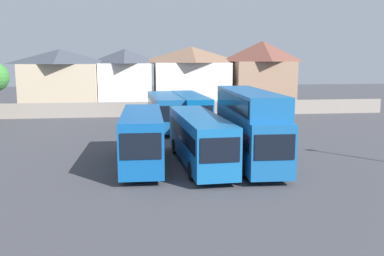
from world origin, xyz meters
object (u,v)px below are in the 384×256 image
(bus_1, at_px, (142,135))
(house_terrace_far_right, at_px, (262,73))
(bus_5, at_px, (190,109))
(house_terrace_left, at_px, (61,79))
(bus_2, at_px, (199,136))
(bus_4, at_px, (165,110))
(house_terrace_centre, at_px, (125,78))
(bus_3, at_px, (249,122))
(house_terrace_right, at_px, (192,77))

(bus_1, bearing_deg, house_terrace_far_right, 152.72)
(bus_1, bearing_deg, bus_5, 162.51)
(bus_5, relative_size, house_terrace_left, 1.11)
(bus_1, distance_m, bus_2, 3.76)
(bus_2, bearing_deg, bus_4, -177.82)
(bus_4, relative_size, house_terrace_left, 1.06)
(bus_2, bearing_deg, house_terrace_centre, -173.32)
(bus_3, height_order, house_terrace_right, house_terrace_right)
(house_terrace_centre, height_order, house_terrace_right, house_terrace_right)
(bus_3, distance_m, bus_5, 14.86)
(house_terrace_centre, bearing_deg, bus_2, -80.50)
(bus_1, relative_size, bus_3, 0.86)
(bus_5, height_order, house_terrace_far_right, house_terrace_far_right)
(bus_1, xyz_separation_m, house_terrace_far_right, (18.02, 33.11, 2.93))
(house_terrace_right, bearing_deg, bus_2, -96.47)
(bus_1, distance_m, bus_4, 15.01)
(bus_4, bearing_deg, house_terrace_left, -146.82)
(bus_5, height_order, house_terrace_centre, house_terrace_centre)
(house_terrace_far_right, bearing_deg, bus_3, -108.12)
(bus_5, distance_m, house_terrace_left, 24.41)
(bus_1, xyz_separation_m, bus_2, (3.75, -0.15, -0.11))
(bus_1, relative_size, house_terrace_far_right, 1.04)
(bus_2, relative_size, bus_4, 1.03)
(bus_1, xyz_separation_m, house_terrace_left, (-10.83, 33.15, 2.26))
(bus_5, bearing_deg, house_terrace_centre, -162.40)
(house_terrace_centre, bearing_deg, house_terrace_far_right, -2.76)
(bus_1, xyz_separation_m, bus_4, (2.44, 14.81, -0.07))
(bus_4, height_order, house_terrace_left, house_terrace_left)
(house_terrace_centre, distance_m, house_terrace_far_right, 20.02)
(bus_5, distance_m, house_terrace_far_right, 22.73)
(bus_3, distance_m, house_terrace_far_right, 34.86)
(bus_4, distance_m, house_terrace_right, 19.66)
(bus_4, height_order, bus_5, bus_5)
(house_terrace_left, relative_size, house_terrace_far_right, 1.10)
(bus_1, distance_m, house_terrace_far_right, 37.81)
(house_terrace_left, bearing_deg, bus_2, -66.35)
(bus_3, bearing_deg, bus_2, -85.06)
(house_terrace_right, bearing_deg, house_terrace_centre, 177.29)
(bus_5, xyz_separation_m, house_terrace_far_right, (13.02, 18.39, 2.98))
(bus_2, height_order, house_terrace_right, house_terrace_right)
(house_terrace_left, bearing_deg, bus_4, -54.10)
(house_terrace_left, bearing_deg, bus_5, -49.34)
(bus_2, bearing_deg, house_terrace_far_right, 153.97)
(house_terrace_far_right, bearing_deg, bus_5, -125.30)
(bus_3, relative_size, bus_5, 0.99)
(bus_1, relative_size, bus_2, 0.87)
(bus_3, height_order, bus_4, bus_3)
(bus_4, distance_m, house_terrace_far_right, 24.21)
(bus_2, bearing_deg, house_terrace_right, 170.71)
(bus_1, height_order, house_terrace_centre, house_terrace_centre)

